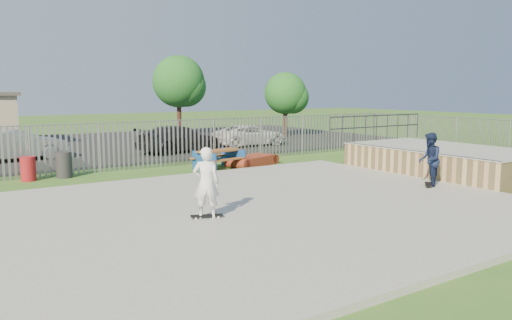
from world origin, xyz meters
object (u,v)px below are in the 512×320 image
picnic_table (219,159)px  trash_bin_red (28,169)px  funbox (252,161)px  skater_white (206,183)px  trash_bin_grey (64,165)px  car_dark (179,139)px  car_silver (17,145)px  tree_mid (179,82)px  skater_navy (429,160)px  car_white (250,135)px  tree_right (285,94)px

picnic_table → trash_bin_red: bearing=157.5°
funbox → skater_white: bearing=-148.9°
trash_bin_grey → car_dark: (6.99, 4.81, 0.23)m
funbox → car_silver: car_silver is taller
car_silver → car_dark: bearing=-106.9°
tree_mid → skater_white: 25.14m
car_silver → skater_navy: (10.26, -15.23, 0.28)m
trash_bin_grey → car_white: 12.98m
funbox → tree_right: tree_right is taller
trash_bin_red → car_silver: size_ratio=0.20×
funbox → car_dark: bearing=76.8°
car_dark → car_silver: bearing=69.3°
trash_bin_grey → skater_navy: 13.25m
trash_bin_grey → skater_navy: (9.49, -9.23, 0.55)m
picnic_table → trash_bin_grey: size_ratio=2.24×
car_silver → car_dark: 7.85m
tree_right → skater_navy: size_ratio=2.57×
picnic_table → tree_mid: tree_mid is taller
car_silver → tree_mid: bearing=-64.2°
picnic_table → tree_mid: (5.29, 15.47, 3.50)m
trash_bin_grey → funbox: bearing=-10.1°
funbox → skater_white: skater_white is taller
trash_bin_grey → car_silver: car_silver is taller
tree_mid → car_white: bearing=-86.1°
car_dark → trash_bin_grey: bearing=112.6°
skater_navy → tree_mid: bearing=-133.9°
trash_bin_red → tree_mid: bearing=48.4°
picnic_table → car_white: car_white is taller
trash_bin_grey → car_silver: size_ratio=0.22×
picnic_table → tree_right: (11.16, 10.34, 2.66)m
tree_mid → tree_right: bearing=-41.1°
funbox → trash_bin_grey: 7.77m
picnic_table → car_dark: size_ratio=0.45×
car_white → tree_mid: bearing=5.2°
car_dark → tree_mid: bearing=-36.7°
picnic_table → trash_bin_grey: 6.11m
picnic_table → tree_mid: size_ratio=0.38×
car_silver → car_white: 12.62m
picnic_table → trash_bin_red: size_ratio=2.46×
trash_bin_red → tree_right: (18.37, 8.96, 2.62)m
car_dark → car_white: (4.84, 0.53, -0.08)m
car_silver → skater_navy: bearing=-154.2°
car_silver → car_white: car_silver is taller
trash_bin_grey → tree_right: 19.48m
car_dark → skater_navy: size_ratio=2.72×
trash_bin_red → skater_white: bearing=-73.2°
picnic_table → trash_bin_grey: trash_bin_grey is taller
tree_mid → skater_navy: tree_mid is taller
trash_bin_grey → tree_right: (17.11, 8.95, 2.58)m
funbox → trash_bin_red: bearing=152.0°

